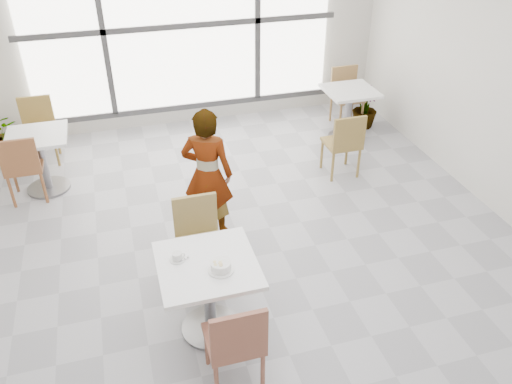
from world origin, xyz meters
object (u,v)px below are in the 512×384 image
object	(u,v)px
coffee_cup	(178,257)
bg_chair_right_near	(345,141)
bg_chair_right_far	(346,92)
chair_far	(198,235)
person	(207,174)
oatmeal_bowl	(221,266)
plant_right	(365,107)
bg_table_right	(349,107)
bg_chair_left_far	(38,125)
main_table	(208,284)
chair_near	(236,341)
bg_table_left	(41,154)
bg_chair_left_near	(23,165)

from	to	relation	value
coffee_cup	bg_chair_right_near	distance (m)	3.14
bg_chair_right_far	bg_chair_right_near	bearing A→B (deg)	-114.94
chair_far	person	bearing A→B (deg)	70.48
oatmeal_bowl	plant_right	distance (m)	4.64
bg_table_right	bg_chair_left_far	xyz separation A→B (m)	(-4.24, 0.57, 0.01)
bg_table_right	coffee_cup	bearing A→B (deg)	-134.29
oatmeal_bowl	bg_table_right	bearing A→B (deg)	50.94
coffee_cup	plant_right	bearing A→B (deg)	44.41
main_table	bg_table_right	world-z (taller)	same
chair_far	bg_chair_right_far	world-z (taller)	same
bg_chair_right_far	main_table	bearing A→B (deg)	-128.61
chair_near	person	xyz separation A→B (m)	(0.22, 2.03, 0.23)
bg_table_left	bg_chair_left_near	xyz separation A→B (m)	(-0.19, -0.23, 0.01)
bg_chair_right_near	bg_chair_right_far	world-z (taller)	same
bg_chair_left_near	bg_chair_left_far	bearing A→B (deg)	-96.17
person	oatmeal_bowl	bearing A→B (deg)	106.93
chair_near	oatmeal_bowl	xyz separation A→B (m)	(0.02, 0.51, 0.29)
chair_near	person	bearing A→B (deg)	-96.14
chair_near	main_table	bearing A→B (deg)	-83.19
person	bg_chair_left_far	world-z (taller)	person
coffee_cup	bg_chair_right_far	distance (m)	4.69
oatmeal_bowl	bg_chair_left_near	bearing A→B (deg)	122.74
bg_chair_left_far	bg_table_right	bearing A→B (deg)	-7.62
main_table	chair_far	size ratio (longest dim) A/B	0.92
bg_chair_right_near	bg_table_right	bearing A→B (deg)	-117.38
bg_table_left	bg_table_right	xyz separation A→B (m)	(4.17, 0.27, 0.00)
chair_near	bg_chair_left_near	size ratio (longest dim) A/B	1.00
coffee_cup	bg_chair_left_far	xyz separation A→B (m)	(-1.33, 3.56, -0.28)
main_table	bg_chair_left_near	world-z (taller)	bg_chair_left_near
oatmeal_bowl	bg_table_right	distance (m)	4.15
oatmeal_bowl	bg_chair_left_far	world-z (taller)	bg_chair_left_far
oatmeal_bowl	bg_chair_left_near	world-z (taller)	bg_chair_left_near
chair_near	bg_table_left	size ratio (longest dim) A/B	1.16
bg_chair_left_near	bg_chair_right_near	distance (m)	3.88
chair_far	bg_table_right	bearing A→B (deg)	41.96
chair_near	bg_table_left	distance (m)	3.79
bg_table_right	bg_chair_right_far	distance (m)	0.55
main_table	chair_far	distance (m)	0.72
oatmeal_bowl	bg_table_right	world-z (taller)	oatmeal_bowl
bg_table_right	bg_chair_right_near	size ratio (longest dim) A/B	0.86
person	bg_chair_left_near	xyz separation A→B (m)	(-1.95, 1.21, -0.23)
oatmeal_bowl	bg_table_left	size ratio (longest dim) A/B	0.28
person	bg_chair_left_far	size ratio (longest dim) A/B	1.69
main_table	bg_table_left	size ratio (longest dim) A/B	1.07
bg_chair_right_near	person	bearing A→B (deg)	20.44
oatmeal_bowl	bg_chair_left_near	size ratio (longest dim) A/B	0.24
chair_near	oatmeal_bowl	world-z (taller)	chair_near
bg_chair_right_near	plant_right	world-z (taller)	bg_chair_right_near
bg_table_right	bg_chair_left_near	distance (m)	4.39
coffee_cup	bg_chair_right_far	world-z (taller)	bg_chair_right_far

